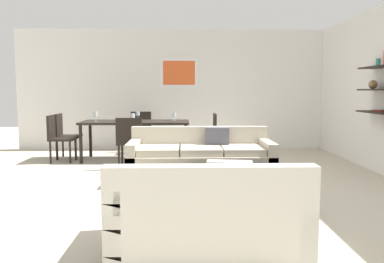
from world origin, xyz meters
name	(u,v)px	position (x,y,z in m)	size (l,w,h in m)	color
ground_plane	(195,186)	(0.00, 0.00, 0.00)	(18.00, 18.00, 0.00)	#BCB29E
back_wall_unit	(203,90)	(0.29, 3.53, 1.35)	(8.40, 0.09, 2.70)	silver
sofa_beige	(201,161)	(0.10, 0.34, 0.29)	(2.11, 0.90, 0.78)	#B2A893
loveseat_white	(208,214)	(0.05, -2.18, 0.29)	(1.62, 0.90, 0.78)	silver
coffee_table	(235,187)	(0.46, -0.83, 0.19)	(1.24, 1.01, 0.38)	black
decorative_bowl	(227,167)	(0.37, -0.80, 0.42)	(0.34, 0.34, 0.08)	#19666B
candle_jar	(260,169)	(0.75, -0.85, 0.41)	(0.08, 0.08, 0.07)	silver
apple_on_coffee_table	(211,167)	(0.17, -0.76, 0.42)	(0.08, 0.08, 0.08)	#669E2D
dining_table	(136,125)	(-1.08, 2.13, 0.68)	(2.05, 0.87, 0.75)	black
dining_chair_right_far	(209,132)	(0.35, 2.33, 0.50)	(0.44, 0.44, 0.88)	black
dining_chair_head	(141,129)	(-1.08, 2.97, 0.50)	(0.44, 0.44, 0.88)	black
dining_chair_foot	(130,139)	(-1.08, 1.29, 0.50)	(0.44, 0.44, 0.88)	black
dining_chair_left_far	(64,133)	(-2.51, 2.33, 0.50)	(0.44, 0.44, 0.88)	black
dining_chair_left_near	(58,135)	(-2.51, 1.94, 0.50)	(0.44, 0.44, 0.88)	black
wine_glass_foot	(133,116)	(-1.08, 1.76, 0.87)	(0.07, 0.07, 0.17)	silver
wine_glass_head	(138,114)	(-1.08, 2.51, 0.87)	(0.08, 0.08, 0.16)	silver
wine_glass_right_far	(174,115)	(-0.34, 2.24, 0.86)	(0.07, 0.07, 0.15)	silver
wine_glass_left_near	(96,114)	(-1.82, 2.03, 0.89)	(0.07, 0.07, 0.19)	silver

